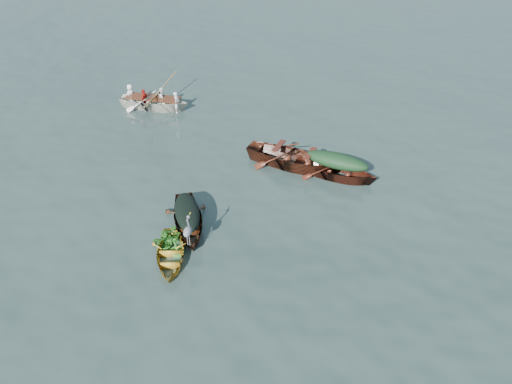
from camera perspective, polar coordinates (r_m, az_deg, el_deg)
ground at (r=14.31m, az=-0.54°, el=-6.61°), size 140.00×140.00×0.00m
yellow_dinghy at (r=14.22m, az=-9.75°, el=-7.61°), size 1.87×2.90×0.69m
dark_covered_boat at (r=15.21m, az=-7.71°, el=-3.98°), size 2.59×3.69×0.85m
green_tarp_boat at (r=17.42m, az=9.00°, el=1.69°), size 4.18×2.14×0.91m
open_wooden_boat at (r=17.79m, az=4.31°, el=2.87°), size 5.09×2.69×1.17m
rowed_boat at (r=22.17m, az=-11.48°, el=9.32°), size 4.25×1.36×1.00m
dark_tarp_cover at (r=14.82m, az=-7.90°, el=-2.13°), size 1.42×2.03×0.40m
green_tarp_cover at (r=17.03m, az=9.22°, el=3.68°), size 2.30×1.18×0.52m
thwart_benches at (r=17.47m, az=4.40°, el=4.53°), size 2.58×1.49×0.04m
heron at (r=13.68m, az=-7.78°, el=-4.93°), size 0.38×0.46×0.92m
dinghy_weeds at (r=14.20m, az=-9.80°, el=-4.19°), size 0.93×1.06×0.60m
rowers at (r=21.80m, az=-11.76°, el=11.38°), size 2.98×1.20×0.76m
oars at (r=21.94m, az=-11.65°, el=10.56°), size 0.66×2.61×0.06m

